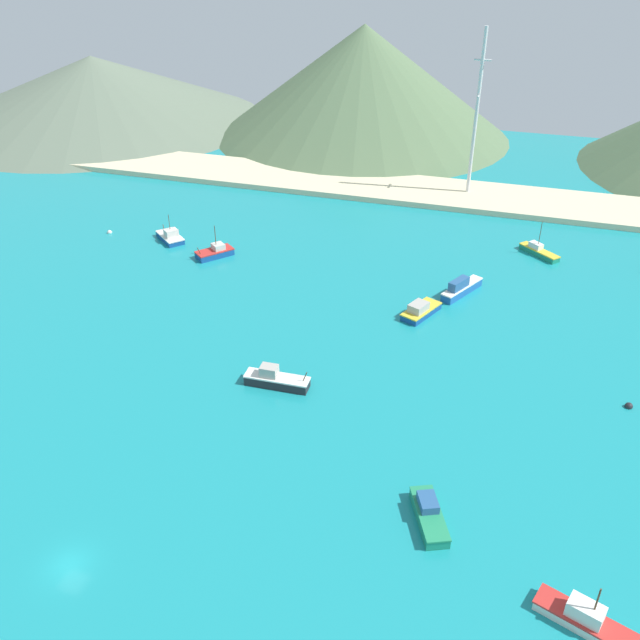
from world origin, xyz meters
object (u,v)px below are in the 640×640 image
at_px(fishing_boat_4, 461,288).
at_px(fishing_boat_8, 595,625).
at_px(buoy_1, 629,406).
at_px(fishing_boat_6, 276,379).
at_px(fishing_boat_10, 420,310).
at_px(fishing_boat_7, 429,514).
at_px(buoy_0, 110,232).
at_px(fishing_boat_1, 215,252).
at_px(fishing_boat_9, 539,251).
at_px(fishing_boat_12, 170,237).
at_px(radio_tower, 476,115).

distance_m(fishing_boat_4, fishing_boat_8, 61.55).
relative_size(fishing_boat_8, buoy_1, 11.49).
bearing_deg(fishing_boat_8, fishing_boat_6, 146.89).
bearing_deg(fishing_boat_10, fishing_boat_7, -78.72).
distance_m(fishing_boat_6, buoy_0, 61.81).
bearing_deg(fishing_boat_4, fishing_boat_1, 178.53).
xyz_separation_m(fishing_boat_4, buoy_0, (-69.34, 4.63, -0.97)).
bearing_deg(fishing_boat_9, fishing_boat_12, -168.01).
relative_size(fishing_boat_1, buoy_1, 7.20).
bearing_deg(fishing_boat_9, fishing_boat_7, -97.10).
xyz_separation_m(fishing_boat_7, fishing_boat_8, (15.94, -8.29, 0.00)).
distance_m(fishing_boat_4, fishing_boat_7, 50.33).
bearing_deg(fishing_boat_4, fishing_boat_12, 174.88).
distance_m(fishing_boat_9, fishing_boat_12, 69.38).
relative_size(fishing_boat_1, fishing_boat_7, 0.89).
relative_size(fishing_boat_6, radio_tower, 0.25).
bearing_deg(fishing_boat_10, fishing_boat_6, -122.06).
distance_m(fishing_boat_6, fishing_boat_7, 29.06).
distance_m(fishing_boat_12, radio_tower, 68.17).
distance_m(buoy_1, radio_tower, 77.75).
bearing_deg(fishing_boat_1, fishing_boat_7, -46.96).
xyz_separation_m(fishing_boat_7, radio_tower, (-7.53, 96.32, 17.14)).
distance_m(fishing_boat_6, fishing_boat_9, 61.37).
distance_m(fishing_boat_1, radio_tower, 62.84).
relative_size(fishing_boat_6, fishing_boat_12, 1.19).
distance_m(fishing_boat_1, fishing_boat_10, 40.97).
bearing_deg(fishing_boat_7, fishing_boat_1, 133.04).
bearing_deg(buoy_0, fishing_boat_6, -37.42).
bearing_deg(buoy_1, fishing_boat_4, 135.48).
relative_size(fishing_boat_7, buoy_1, 8.09).
height_order(fishing_boat_6, fishing_boat_7, fishing_boat_6).
distance_m(fishing_boat_1, fishing_boat_8, 87.46).
height_order(fishing_boat_9, fishing_boat_10, fishing_boat_9).
height_order(fishing_boat_1, fishing_boat_7, fishing_boat_1).
height_order(fishing_boat_12, radio_tower, radio_tower).
height_order(fishing_boat_10, buoy_1, fishing_boat_10).
relative_size(fishing_boat_6, fishing_boat_8, 0.77).
distance_m(fishing_boat_8, fishing_boat_10, 55.27).
xyz_separation_m(fishing_boat_10, buoy_0, (-64.17, 13.47, -0.72)).
bearing_deg(fishing_boat_6, fishing_boat_1, 125.89).
height_order(fishing_boat_1, buoy_1, fishing_boat_1).
distance_m(fishing_boat_4, fishing_boat_12, 56.32).
height_order(fishing_boat_7, buoy_1, fishing_boat_7).
xyz_separation_m(fishing_boat_7, fishing_boat_10, (-8.26, 41.40, 0.04)).
bearing_deg(fishing_boat_9, radio_tower, 121.32).
bearing_deg(fishing_boat_7, fishing_boat_9, 82.90).
distance_m(fishing_boat_1, buoy_1, 73.63).
xyz_separation_m(fishing_boat_7, fishing_boat_9, (8.68, 69.67, -0.10)).
height_order(fishing_boat_6, fishing_boat_10, fishing_boat_6).
height_order(fishing_boat_8, fishing_boat_9, fishing_boat_9).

